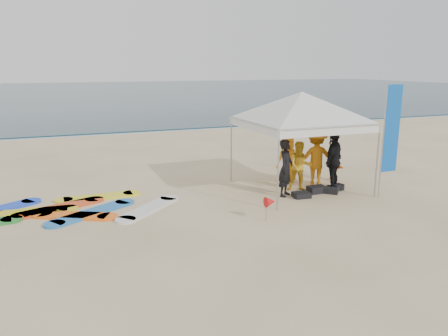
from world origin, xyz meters
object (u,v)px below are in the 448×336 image
object	(u,v)px
person_orange_a	(316,158)
feather_flag	(391,130)
person_black_b	(333,161)
marker_pennant	(270,202)
person_orange_b	(288,159)
person_yellow	(300,166)
surfboard_spread	(60,211)
person_seated	(334,166)
canopy_tent	(302,92)
person_black_a	(286,168)

from	to	relation	value
person_orange_a	feather_flag	xyz separation A→B (m)	(1.41, -1.71, 1.07)
person_orange_a	person_black_b	xyz separation A→B (m)	(0.30, -0.54, 0.01)
person_orange_a	marker_pennant	distance (m)	3.66
person_orange_b	person_black_b	bearing A→B (deg)	116.44
person_yellow	surfboard_spread	bearing A→B (deg)	-162.24
feather_flag	person_seated	bearing A→B (deg)	97.79
person_orange_b	feather_flag	bearing A→B (deg)	123.46
person_yellow	feather_flag	size ratio (longest dim) A/B	0.46
person_yellow	person_seated	size ratio (longest dim) A/B	1.59
marker_pennant	canopy_tent	bearing A→B (deg)	46.14
person_black_a	feather_flag	world-z (taller)	feather_flag
person_black_a	marker_pennant	distance (m)	2.33
surfboard_spread	person_yellow	bearing A→B (deg)	-4.46
person_black_a	surfboard_spread	bearing A→B (deg)	129.16
canopy_tent	person_orange_b	bearing A→B (deg)	84.66
person_black_a	marker_pennant	world-z (taller)	person_black_a
person_orange_a	marker_pennant	size ratio (longest dim) A/B	3.06
person_orange_b	surfboard_spread	xyz separation A→B (m)	(-7.37, -0.50, -0.76)
person_black_a	person_black_b	size ratio (longest dim) A/B	0.89
canopy_tent	surfboard_spread	world-z (taller)	canopy_tent
person_yellow	person_black_b	world-z (taller)	person_black_b
person_black_b	person_orange_b	distance (m)	1.68
person_orange_a	person_orange_b	distance (m)	1.07
person_black_a	person_orange_b	xyz separation A→B (m)	(0.87, 1.41, -0.08)
person_black_a	person_orange_b	size ratio (longest dim) A/B	1.10
person_black_b	marker_pennant	size ratio (longest dim) A/B	3.08
person_black_b	person_seated	world-z (taller)	person_black_b
person_black_a	feather_flag	bearing A→B (deg)	-66.49
person_black_b	marker_pennant	xyz separation A→B (m)	(-3.13, -1.74, -0.49)
person_orange_a	surfboard_spread	size ratio (longest dim) A/B	0.31
feather_flag	marker_pennant	distance (m)	4.55
person_seated	canopy_tent	world-z (taller)	canopy_tent
person_seated	feather_flag	distance (m)	2.74
marker_pennant	person_black_b	bearing A→B (deg)	29.10
person_black_a	person_orange_a	bearing A→B (deg)	-23.42
person_orange_a	canopy_tent	bearing A→B (deg)	13.76
person_black_a	person_orange_a	world-z (taller)	person_orange_a
person_black_a	person_orange_b	bearing A→B (deg)	15.50
person_yellow	person_orange_b	distance (m)	1.08
person_orange_b	feather_flag	world-z (taller)	feather_flag
person_black_a	canopy_tent	size ratio (longest dim) A/B	0.37
person_black_b	person_orange_b	bearing A→B (deg)	-96.21
person_yellow	person_black_b	xyz separation A→B (m)	(0.98, -0.40, 0.19)
person_orange_b	marker_pennant	distance (m)	3.96
person_orange_a	feather_flag	distance (m)	2.47
person_orange_b	person_seated	xyz separation A→B (m)	(1.63, -0.40, -0.30)
person_orange_b	feather_flag	size ratio (longest dim) A/B	0.46
person_black_a	person_yellow	bearing A→B (deg)	-16.77
person_orange_b	marker_pennant	size ratio (longest dim) A/B	2.50
person_black_b	person_seated	xyz separation A→B (m)	(0.81, 1.06, -0.48)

